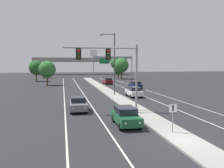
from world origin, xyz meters
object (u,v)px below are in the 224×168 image
tree_far_right_a (117,63)px  car_receding_darkred (108,81)px  overhead_signal_mast (114,63)px  car_oncoming_grey (78,104)px  car_oncoming_green (126,116)px  highway_sign_gantry (113,60)px  tree_far_right_c (121,65)px  tree_far_left_a (36,68)px  tree_far_left_b (47,69)px  street_lamp_median (113,60)px  tree_far_left_c (44,70)px  median_sign_post (173,114)px  tree_far_right_b (118,69)px  car_receding_white (134,92)px  car_receding_navy (135,85)px

tree_far_right_a → car_receding_darkred: bearing=-104.7°
overhead_signal_mast → tree_far_right_a: tree_far_right_a is taller
overhead_signal_mast → car_oncoming_grey: overhead_signal_mast is taller
car_oncoming_grey → tree_far_right_a: bearing=75.1°
car_oncoming_green → highway_sign_gantry: highway_sign_gantry is taller
tree_far_right_c → tree_far_right_a: size_ratio=0.86×
overhead_signal_mast → tree_far_left_a: overhead_signal_mast is taller
tree_far_left_b → street_lamp_median: bearing=-61.3°
tree_far_left_c → tree_far_left_a: tree_far_left_a is taller
median_sign_post → tree_far_right_b: tree_far_right_b is taller
tree_far_left_a → tree_far_right_a: size_ratio=0.75×
car_receding_darkred → highway_sign_gantry: (5.20, 19.75, 5.34)m
car_oncoming_grey → car_receding_white: (9.40, 10.39, 0.00)m
overhead_signal_mast → tree_far_left_c: size_ratio=1.71×
car_oncoming_green → car_receding_navy: 31.41m
street_lamp_median → car_oncoming_grey: 15.07m
tree_far_left_c → tree_far_left_a: bearing=-94.3°
car_oncoming_grey → car_receding_white: 14.01m
car_oncoming_green → tree_far_right_c: (13.64, 60.74, 3.71)m
car_receding_darkred → tree_far_right_b: 24.87m
median_sign_post → tree_far_left_b: 46.33m
car_receding_white → tree_far_right_b: (7.95, 48.13, 2.33)m
car_oncoming_green → tree_far_right_a: bearing=78.5°
overhead_signal_mast → street_lamp_median: street_lamp_median is taller
median_sign_post → car_oncoming_grey: (-6.42, 10.73, -0.77)m
overhead_signal_mast → tree_far_right_c: (13.55, 54.84, -0.83)m
tree_far_right_c → car_receding_navy: bearing=-97.6°
tree_far_right_b → tree_far_right_c: bearing=-90.8°
tree_far_right_b → tree_far_left_b: tree_far_left_b is taller
car_oncoming_green → highway_sign_gantry: bearing=79.9°
tree_far_left_c → tree_far_right_a: size_ratio=0.58×
highway_sign_gantry → tree_far_right_b: bearing=55.2°
tree_far_right_c → tree_far_right_a: 28.87m
car_oncoming_grey → tree_far_left_c: (-8.03, 62.83, 2.22)m
car_receding_white → tree_far_left_c: tree_far_left_c is taller
tree_far_left_b → median_sign_post: bearing=-75.4°
tree_far_right_c → tree_far_left_c: tree_far_right_c is taller
highway_sign_gantry → tree_far_left_b: size_ratio=2.27×
car_receding_darkred → tree_far_right_c: (7.73, 18.31, 3.71)m
street_lamp_median → tree_far_left_a: street_lamp_median is taller
tree_far_right_a → car_oncoming_grey: bearing=-104.9°
car_receding_white → car_oncoming_green: bearing=-108.0°
tree_far_left_b → car_receding_navy: bearing=-32.1°
highway_sign_gantry → tree_far_right_b: 5.47m
street_lamp_median → tree_far_right_c: size_ratio=1.44×
tree_far_left_b → car_oncoming_green: bearing=-77.9°
car_receding_navy → highway_sign_gantry: size_ratio=0.34×
overhead_signal_mast → car_receding_darkred: bearing=81.0°
tree_far_right_b → car_receding_darkred: bearing=-108.4°
tree_far_right_a → car_receding_white: bearing=-99.8°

